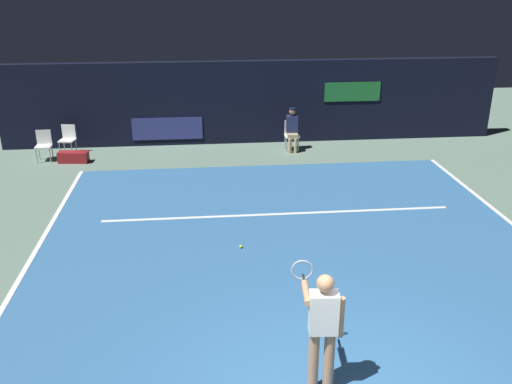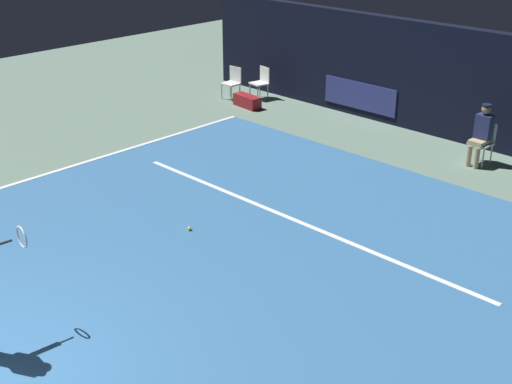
{
  "view_description": "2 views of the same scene",
  "coord_description": "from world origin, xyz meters",
  "px_view_note": "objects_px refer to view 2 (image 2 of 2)",
  "views": [
    {
      "loc": [
        -1.65,
        -5.23,
        5.12
      ],
      "look_at": [
        -0.59,
        5.36,
        0.88
      ],
      "focal_mm": 38.65,
      "sensor_mm": 36.0,
      "label": 1
    },
    {
      "loc": [
        7.21,
        -2.22,
        5.46
      ],
      "look_at": [
        0.38,
        4.8,
        1.08
      ],
      "focal_mm": 48.15,
      "sensor_mm": 36.0,
      "label": 2
    }
  ],
  "objects_px": {
    "courtside_chair_near": "(261,81)",
    "equipment_bag": "(247,101)",
    "line_judge_on_chair": "(482,134)",
    "tennis_ball": "(189,229)",
    "courtside_chair_far": "(233,81)"
  },
  "relations": [
    {
      "from": "tennis_ball",
      "to": "equipment_bag",
      "type": "relative_size",
      "value": 0.08
    },
    {
      "from": "line_judge_on_chair",
      "to": "courtside_chair_near",
      "type": "height_order",
      "value": "line_judge_on_chair"
    },
    {
      "from": "line_judge_on_chair",
      "to": "courtside_chair_far",
      "type": "distance_m",
      "value": 7.34
    },
    {
      "from": "courtside_chair_near",
      "to": "tennis_ball",
      "type": "relative_size",
      "value": 12.94
    },
    {
      "from": "line_judge_on_chair",
      "to": "courtside_chair_far",
      "type": "relative_size",
      "value": 1.5
    },
    {
      "from": "tennis_ball",
      "to": "equipment_bag",
      "type": "height_order",
      "value": "equipment_bag"
    },
    {
      "from": "tennis_ball",
      "to": "equipment_bag",
      "type": "bearing_deg",
      "value": 127.08
    },
    {
      "from": "line_judge_on_chair",
      "to": "tennis_ball",
      "type": "bearing_deg",
      "value": -107.89
    },
    {
      "from": "equipment_bag",
      "to": "tennis_ball",
      "type": "bearing_deg",
      "value": -46.74
    },
    {
      "from": "courtside_chair_near",
      "to": "equipment_bag",
      "type": "xyz_separation_m",
      "value": [
        0.29,
        -0.84,
        -0.34
      ]
    },
    {
      "from": "courtside_chair_far",
      "to": "tennis_ball",
      "type": "height_order",
      "value": "courtside_chair_far"
    },
    {
      "from": "line_judge_on_chair",
      "to": "courtside_chair_near",
      "type": "xyz_separation_m",
      "value": [
        -6.77,
        0.34,
        -0.18
      ]
    },
    {
      "from": "tennis_ball",
      "to": "courtside_chair_far",
      "type": "bearing_deg",
      "value": 130.71
    },
    {
      "from": "courtside_chair_near",
      "to": "tennis_ball",
      "type": "xyz_separation_m",
      "value": [
        4.72,
        -6.7,
        -0.46
      ]
    },
    {
      "from": "line_judge_on_chair",
      "to": "equipment_bag",
      "type": "xyz_separation_m",
      "value": [
        -6.48,
        -0.5,
        -0.53
      ]
    }
  ]
}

